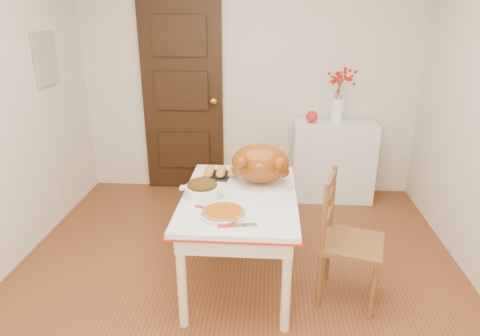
# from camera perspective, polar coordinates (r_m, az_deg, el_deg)

# --- Properties ---
(floor) EXTENTS (3.50, 4.00, 0.00)m
(floor) POSITION_cam_1_polar(r_m,az_deg,el_deg) (3.14, -0.89, -17.09)
(floor) COLOR #642F13
(floor) RESTS_ON ground
(wall_back) EXTENTS (3.50, 0.00, 2.50)m
(wall_back) POSITION_cam_1_polar(r_m,az_deg,el_deg) (4.52, 1.22, 12.17)
(wall_back) COLOR beige
(wall_back) RESTS_ON ground
(door_back) EXTENTS (0.85, 0.06, 2.06)m
(door_back) POSITION_cam_1_polar(r_m,az_deg,el_deg) (4.62, -7.65, 9.40)
(door_back) COLOR black
(door_back) RESTS_ON ground
(photo_board) EXTENTS (0.03, 0.35, 0.45)m
(photo_board) POSITION_cam_1_polar(r_m,az_deg,el_deg) (4.18, -24.52, 13.11)
(photo_board) COLOR #B6AC92
(photo_board) RESTS_ON ground
(sideboard) EXTENTS (0.82, 0.37, 0.82)m
(sideboard) POSITION_cam_1_polar(r_m,az_deg,el_deg) (4.56, 12.26, 0.89)
(sideboard) COLOR silver
(sideboard) RESTS_ON floor
(kitchen_table) EXTENTS (0.80, 1.17, 0.70)m
(kitchen_table) POSITION_cam_1_polar(r_m,az_deg,el_deg) (3.13, -0.07, -9.44)
(kitchen_table) COLOR white
(kitchen_table) RESTS_ON floor
(chair_oak) EXTENTS (0.50, 0.50, 0.91)m
(chair_oak) POSITION_cam_1_polar(r_m,az_deg,el_deg) (3.00, 14.72, -9.36)
(chair_oak) COLOR brown
(chair_oak) RESTS_ON floor
(berry_vase) EXTENTS (0.27, 0.27, 0.51)m
(berry_vase) POSITION_cam_1_polar(r_m,az_deg,el_deg) (4.38, 12.99, 9.13)
(berry_vase) COLOR white
(berry_vase) RESTS_ON sideboard
(apple) EXTENTS (0.12, 0.12, 0.12)m
(apple) POSITION_cam_1_polar(r_m,az_deg,el_deg) (4.40, 9.56, 6.77)
(apple) COLOR red
(apple) RESTS_ON sideboard
(turkey_platter) EXTENTS (0.53, 0.45, 0.30)m
(turkey_platter) POSITION_cam_1_polar(r_m,az_deg,el_deg) (3.07, 2.77, 0.32)
(turkey_platter) COLOR brown
(turkey_platter) RESTS_ON kitchen_table
(pumpkin_pie) EXTENTS (0.32, 0.32, 0.06)m
(pumpkin_pie) POSITION_cam_1_polar(r_m,az_deg,el_deg) (2.67, -2.25, -5.91)
(pumpkin_pie) COLOR #AD4A0C
(pumpkin_pie) RESTS_ON kitchen_table
(stuffing_dish) EXTENTS (0.35, 0.29, 0.12)m
(stuffing_dish) POSITION_cam_1_polar(r_m,az_deg,el_deg) (2.93, -5.06, -2.75)
(stuffing_dish) COLOR #3D290D
(stuffing_dish) RESTS_ON kitchen_table
(rolls_tray) EXTENTS (0.27, 0.22, 0.07)m
(rolls_tray) POSITION_cam_1_polar(r_m,az_deg,el_deg) (3.27, -2.52, -0.60)
(rolls_tray) COLOR gold
(rolls_tray) RESTS_ON kitchen_table
(pie_server) EXTENTS (0.24, 0.11, 0.01)m
(pie_server) POSITION_cam_1_polar(r_m,az_deg,el_deg) (2.56, -0.36, -7.63)
(pie_server) COLOR silver
(pie_server) RESTS_ON kitchen_table
(carving_knife) EXTENTS (0.26, 0.14, 0.01)m
(carving_knife) POSITION_cam_1_polar(r_m,az_deg,el_deg) (2.76, -3.67, -5.52)
(carving_knife) COLOR silver
(carving_knife) RESTS_ON kitchen_table
(drinking_glass) EXTENTS (0.08, 0.08, 0.11)m
(drinking_glass) POSITION_cam_1_polar(r_m,az_deg,el_deg) (3.35, 0.99, 0.32)
(drinking_glass) COLOR white
(drinking_glass) RESTS_ON kitchen_table
(shaker_pair) EXTENTS (0.09, 0.04, 0.09)m
(shaker_pair) POSITION_cam_1_polar(r_m,az_deg,el_deg) (3.32, 5.36, -0.16)
(shaker_pair) COLOR white
(shaker_pair) RESTS_ON kitchen_table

